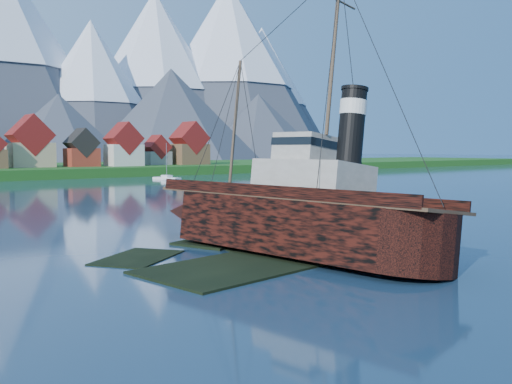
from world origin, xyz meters
TOP-DOWN VIEW (x-y plane):
  - ground at (0.00, 0.00)m, footprint 1400.00×1400.00m
  - shoal at (1.78, 2.15)m, footprint 31.71×21.24m
  - tugboat_wreck at (2.36, 0.95)m, footprint 7.60×32.75m
  - sailboat_e at (51.60, 110.54)m, footprint 4.73×9.99m

SIDE VIEW (x-z plane):
  - shoal at x=1.78m, z-range -0.92..0.22m
  - ground at x=0.00m, z-range 0.00..0.00m
  - sailboat_e at x=51.60m, z-range -5.38..5.87m
  - tugboat_wreck at x=2.36m, z-range -9.73..16.22m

